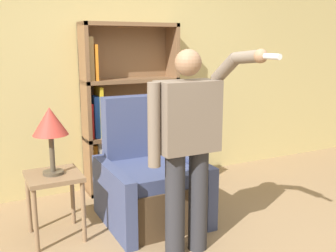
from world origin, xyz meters
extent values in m
cube|color=tan|center=(0.00, 2.03, 1.40)|extent=(8.00, 0.06, 2.80)
cube|color=brown|center=(-0.38, 1.85, 0.90)|extent=(0.04, 0.28, 1.79)
cube|color=brown|center=(0.61, 1.85, 0.90)|extent=(0.04, 0.28, 1.79)
cube|color=brown|center=(0.12, 1.98, 0.90)|extent=(1.04, 0.01, 1.79)
cube|color=brown|center=(0.12, 1.85, 0.02)|extent=(1.04, 0.28, 0.04)
cube|color=brown|center=(0.12, 1.85, 0.60)|extent=(1.04, 0.28, 0.04)
cube|color=brown|center=(0.12, 1.85, 1.20)|extent=(1.04, 0.28, 0.04)
cube|color=brown|center=(0.12, 1.85, 1.77)|extent=(1.04, 0.28, 0.04)
cube|color=orange|center=(-0.33, 1.85, 0.29)|extent=(0.05, 0.20, 0.50)
cube|color=white|center=(-0.27, 1.85, 0.30)|extent=(0.05, 0.19, 0.53)
cube|color=#238438|center=(-0.21, 1.85, 0.28)|extent=(0.05, 0.19, 0.48)
cube|color=red|center=(-0.34, 1.85, 0.80)|extent=(0.03, 0.17, 0.36)
cube|color=#1E47B2|center=(-0.29, 1.85, 0.84)|extent=(0.05, 0.18, 0.43)
cube|color=gold|center=(-0.24, 1.85, 0.88)|extent=(0.03, 0.22, 0.53)
cube|color=#9E7A47|center=(-0.33, 1.85, 1.43)|extent=(0.05, 0.20, 0.43)
cube|color=orange|center=(-0.28, 1.85, 1.40)|extent=(0.03, 0.21, 0.36)
cube|color=#4C3823|center=(-0.05, 0.97, 0.20)|extent=(0.64, 0.79, 0.40)
cube|color=#3D4770|center=(-0.05, 0.93, 0.46)|extent=(0.60, 0.67, 0.12)
cube|color=#3D4770|center=(-0.05, 1.33, 0.65)|extent=(0.64, 0.16, 0.90)
cube|color=#3D4770|center=(-0.42, 0.97, 0.28)|extent=(0.10, 0.87, 0.56)
cube|color=#3D4770|center=(0.32, 0.97, 0.28)|extent=(0.10, 0.87, 0.56)
cylinder|color=#2D2D33|center=(-0.14, 0.36, 0.41)|extent=(0.15, 0.15, 0.81)
cylinder|color=#2D2D33|center=(0.06, 0.36, 0.41)|extent=(0.15, 0.15, 0.81)
cube|color=#756656|center=(-0.04, 0.36, 1.07)|extent=(0.45, 0.24, 0.52)
sphere|color=#997051|center=(-0.04, 0.36, 1.46)|extent=(0.19, 0.19, 0.19)
cylinder|color=#756656|center=(-0.30, 0.36, 1.03)|extent=(0.09, 0.09, 0.60)
cylinder|color=#756656|center=(0.20, 0.24, 1.41)|extent=(0.09, 0.28, 0.23)
cylinder|color=#756656|center=(0.20, 0.00, 1.50)|extent=(0.08, 0.27, 0.10)
sphere|color=#997051|center=(0.20, -0.13, 1.51)|extent=(0.09, 0.09, 0.09)
cylinder|color=white|center=(0.20, -0.23, 1.51)|extent=(0.04, 0.15, 0.04)
cube|color=#846647|center=(-0.89, 1.04, 0.53)|extent=(0.43, 0.43, 0.04)
cylinder|color=#846647|center=(-1.07, 0.86, 0.26)|extent=(0.04, 0.04, 0.52)
cylinder|color=#846647|center=(-0.70, 0.86, 0.26)|extent=(0.04, 0.04, 0.52)
cylinder|color=#846647|center=(-1.07, 1.23, 0.26)|extent=(0.04, 0.04, 0.52)
cylinder|color=#846647|center=(-0.70, 1.23, 0.26)|extent=(0.04, 0.04, 0.52)
cylinder|color=#4C4233|center=(-0.89, 1.04, 0.56)|extent=(0.16, 0.16, 0.02)
cylinder|color=#4C4233|center=(-0.89, 1.04, 0.73)|extent=(0.04, 0.04, 0.30)
cone|color=#B2382D|center=(-0.89, 1.04, 0.99)|extent=(0.28, 0.28, 0.22)
camera|label=1|loc=(-1.42, -2.07, 1.60)|focal=42.00mm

